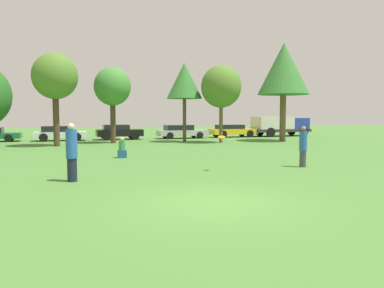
{
  "coord_description": "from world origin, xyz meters",
  "views": [
    {
      "loc": [
        -3.25,
        -8.44,
        2.15
      ],
      "look_at": [
        1.17,
        5.61,
        1.0
      ],
      "focal_mm": 34.71,
      "sensor_mm": 36.0,
      "label": 1
    }
  ],
  "objects_px": {
    "person_catcher": "(303,146)",
    "tree_2": "(55,77)",
    "parked_car_white": "(59,133)",
    "parked_car_black": "(119,131)",
    "bystander_sitting": "(122,149)",
    "tree_6": "(284,69)",
    "parked_car_yellow": "(232,130)",
    "tree_3": "(112,87)",
    "parked_car_silver": "(181,131)",
    "delivery_truck_blue": "(280,125)",
    "frisbee": "(222,137)",
    "tree_5": "(221,87)",
    "person_thrower": "(72,152)",
    "tree_4": "(184,81)"
  },
  "relations": [
    {
      "from": "tree_2",
      "to": "parked_car_white",
      "type": "bearing_deg",
      "value": 90.55
    },
    {
      "from": "parked_car_black",
      "to": "delivery_truck_blue",
      "type": "relative_size",
      "value": 0.65
    },
    {
      "from": "bystander_sitting",
      "to": "parked_car_silver",
      "type": "distance_m",
      "value": 16.02
    },
    {
      "from": "parked_car_white",
      "to": "parked_car_yellow",
      "type": "height_order",
      "value": "parked_car_white"
    },
    {
      "from": "tree_2",
      "to": "tree_5",
      "type": "bearing_deg",
      "value": -1.51
    },
    {
      "from": "person_catcher",
      "to": "tree_2",
      "type": "bearing_deg",
      "value": -58.04
    },
    {
      "from": "frisbee",
      "to": "tree_5",
      "type": "relative_size",
      "value": 0.05
    },
    {
      "from": "person_catcher",
      "to": "parked_car_white",
      "type": "xyz_separation_m",
      "value": [
        -10.27,
        19.89,
        -0.2
      ]
    },
    {
      "from": "tree_2",
      "to": "parked_car_white",
      "type": "relative_size",
      "value": 1.5
    },
    {
      "from": "tree_2",
      "to": "parked_car_white",
      "type": "xyz_separation_m",
      "value": [
        -0.06,
        5.91,
        -4.08
      ]
    },
    {
      "from": "parked_car_silver",
      "to": "tree_3",
      "type": "bearing_deg",
      "value": -149.26
    },
    {
      "from": "bystander_sitting",
      "to": "tree_3",
      "type": "height_order",
      "value": "tree_3"
    },
    {
      "from": "tree_3",
      "to": "tree_6",
      "type": "relative_size",
      "value": 0.72
    },
    {
      "from": "person_thrower",
      "to": "person_catcher",
      "type": "bearing_deg",
      "value": 0.0
    },
    {
      "from": "tree_6",
      "to": "parked_car_silver",
      "type": "bearing_deg",
      "value": 139.11
    },
    {
      "from": "tree_3",
      "to": "tree_6",
      "type": "height_order",
      "value": "tree_6"
    },
    {
      "from": "tree_3",
      "to": "parked_car_black",
      "type": "xyz_separation_m",
      "value": [
        0.88,
        4.22,
        -3.56
      ]
    },
    {
      "from": "tree_2",
      "to": "delivery_truck_blue",
      "type": "height_order",
      "value": "tree_2"
    },
    {
      "from": "parked_car_black",
      "to": "bystander_sitting",
      "type": "bearing_deg",
      "value": -97.24
    },
    {
      "from": "tree_2",
      "to": "parked_car_yellow",
      "type": "height_order",
      "value": "tree_2"
    },
    {
      "from": "person_catcher",
      "to": "bystander_sitting",
      "type": "distance_m",
      "value": 8.79
    },
    {
      "from": "tree_6",
      "to": "parked_car_white",
      "type": "distance_m",
      "value": 19.42
    },
    {
      "from": "tree_5",
      "to": "bystander_sitting",
      "type": "bearing_deg",
      "value": -136.89
    },
    {
      "from": "bystander_sitting",
      "to": "parked_car_yellow",
      "type": "bearing_deg",
      "value": 49.64
    },
    {
      "from": "tree_5",
      "to": "parked_car_silver",
      "type": "xyz_separation_m",
      "value": [
        -1.44,
        6.27,
        -3.68
      ]
    },
    {
      "from": "delivery_truck_blue",
      "to": "tree_2",
      "type": "bearing_deg",
      "value": -164.94
    },
    {
      "from": "parked_car_black",
      "to": "frisbee",
      "type": "bearing_deg",
      "value": -86.72
    },
    {
      "from": "frisbee",
      "to": "parked_car_yellow",
      "type": "relative_size",
      "value": 0.06
    },
    {
      "from": "person_thrower",
      "to": "tree_2",
      "type": "distance_m",
      "value": 15.18
    },
    {
      "from": "person_catcher",
      "to": "parked_car_black",
      "type": "height_order",
      "value": "person_catcher"
    },
    {
      "from": "tree_6",
      "to": "delivery_truck_blue",
      "type": "relative_size",
      "value": 1.29
    },
    {
      "from": "tree_6",
      "to": "parked_car_yellow",
      "type": "xyz_separation_m",
      "value": [
        -1.74,
        6.38,
        -5.23
      ]
    },
    {
      "from": "tree_3",
      "to": "tree_4",
      "type": "distance_m",
      "value": 5.65
    },
    {
      "from": "parked_car_yellow",
      "to": "tree_4",
      "type": "bearing_deg",
      "value": -143.95
    },
    {
      "from": "person_catcher",
      "to": "parked_car_black",
      "type": "xyz_separation_m",
      "value": [
        -5.33,
        19.97,
        -0.15
      ]
    },
    {
      "from": "tree_3",
      "to": "parked_car_yellow",
      "type": "distance_m",
      "value": 13.21
    },
    {
      "from": "delivery_truck_blue",
      "to": "bystander_sitting",
      "type": "bearing_deg",
      "value": -141.93
    },
    {
      "from": "parked_car_yellow",
      "to": "delivery_truck_blue",
      "type": "xyz_separation_m",
      "value": [
        5.33,
        0.08,
        0.5
      ]
    },
    {
      "from": "bystander_sitting",
      "to": "tree_3",
      "type": "xyz_separation_m",
      "value": [
        0.55,
        10.14,
        3.82
      ]
    },
    {
      "from": "parked_car_white",
      "to": "tree_4",
      "type": "bearing_deg",
      "value": -26.45
    },
    {
      "from": "tree_4",
      "to": "parked_car_yellow",
      "type": "height_order",
      "value": "tree_4"
    },
    {
      "from": "bystander_sitting",
      "to": "tree_3",
      "type": "relative_size",
      "value": 0.18
    },
    {
      "from": "tree_6",
      "to": "person_thrower",
      "type": "bearing_deg",
      "value": -138.69
    },
    {
      "from": "bystander_sitting",
      "to": "tree_4",
      "type": "bearing_deg",
      "value": 57.85
    },
    {
      "from": "tree_4",
      "to": "parked_car_silver",
      "type": "distance_m",
      "value": 6.26
    },
    {
      "from": "person_thrower",
      "to": "tree_4",
      "type": "relative_size",
      "value": 0.3
    },
    {
      "from": "tree_2",
      "to": "parked_car_silver",
      "type": "distance_m",
      "value": 12.85
    },
    {
      "from": "tree_3",
      "to": "person_thrower",
      "type": "bearing_deg",
      "value": -100.03
    },
    {
      "from": "tree_5",
      "to": "tree_6",
      "type": "relative_size",
      "value": 0.74
    },
    {
      "from": "tree_4",
      "to": "parked_car_white",
      "type": "bearing_deg",
      "value": 155.12
    }
  ]
}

